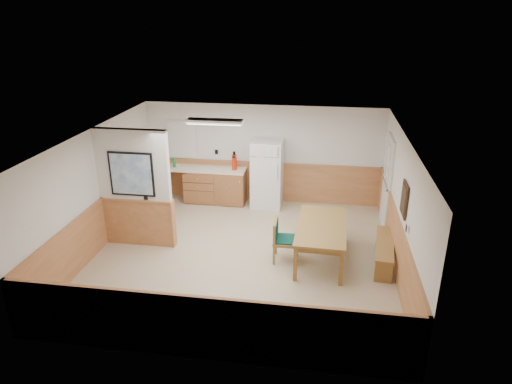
% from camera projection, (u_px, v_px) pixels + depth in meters
% --- Properties ---
extents(ground, '(6.00, 6.00, 0.00)m').
position_uv_depth(ground, '(242.00, 255.00, 9.28)').
color(ground, tan).
rests_on(ground, ground).
extents(ceiling, '(6.00, 6.00, 0.02)m').
position_uv_depth(ceiling, '(241.00, 136.00, 8.35)').
color(ceiling, white).
rests_on(ceiling, back_wall).
extents(back_wall, '(6.00, 0.02, 2.50)m').
position_uv_depth(back_wall, '(263.00, 154.00, 11.57)').
color(back_wall, silver).
rests_on(back_wall, ground).
extents(right_wall, '(0.02, 6.00, 2.50)m').
position_uv_depth(right_wall, '(402.00, 208.00, 8.40)').
color(right_wall, silver).
rests_on(right_wall, ground).
extents(left_wall, '(0.02, 6.00, 2.50)m').
position_uv_depth(left_wall, '(96.00, 190.00, 9.23)').
color(left_wall, silver).
rests_on(left_wall, ground).
extents(wainscot_back, '(6.00, 0.04, 1.00)m').
position_uv_depth(wainscot_back, '(262.00, 182.00, 11.83)').
color(wainscot_back, '#C47B4E').
rests_on(wainscot_back, ground).
extents(wainscot_right, '(0.04, 6.00, 1.00)m').
position_uv_depth(wainscot_right, '(396.00, 244.00, 8.68)').
color(wainscot_right, '#C47B4E').
rests_on(wainscot_right, ground).
extents(wainscot_left, '(0.04, 6.00, 1.00)m').
position_uv_depth(wainscot_left, '(102.00, 224.00, 9.51)').
color(wainscot_left, '#C47B4E').
rests_on(wainscot_left, ground).
extents(partition_wall, '(1.50, 0.20, 2.50)m').
position_uv_depth(partition_wall, '(135.00, 190.00, 9.31)').
color(partition_wall, silver).
rests_on(partition_wall, ground).
extents(kitchen_counter, '(2.20, 0.61, 1.00)m').
position_uv_depth(kitchen_counter, '(214.00, 185.00, 11.74)').
color(kitchen_counter, '#A36139').
rests_on(kitchen_counter, ground).
extents(exterior_door, '(0.07, 1.02, 2.15)m').
position_uv_depth(exterior_door, '(387.00, 182.00, 10.22)').
color(exterior_door, silver).
rests_on(exterior_door, ground).
extents(kitchen_window, '(0.80, 0.04, 1.00)m').
position_uv_depth(kitchen_window, '(182.00, 139.00, 11.73)').
color(kitchen_window, silver).
rests_on(kitchen_window, back_wall).
extents(wall_painting, '(0.04, 0.50, 0.60)m').
position_uv_depth(wall_painting, '(404.00, 199.00, 8.02)').
color(wall_painting, '#322014').
rests_on(wall_painting, right_wall).
extents(fluorescent_fixture, '(1.20, 0.30, 0.09)m').
position_uv_depth(fluorescent_fixture, '(215.00, 121.00, 9.68)').
color(fluorescent_fixture, silver).
rests_on(fluorescent_fixture, ceiling).
extents(refrigerator, '(0.76, 0.73, 1.70)m').
position_uv_depth(refrigerator, '(267.00, 174.00, 11.35)').
color(refrigerator, white).
rests_on(refrigerator, ground).
extents(dining_table, '(1.01, 1.92, 0.75)m').
position_uv_depth(dining_table, '(322.00, 229.00, 8.92)').
color(dining_table, olive).
rests_on(dining_table, ground).
extents(dining_bench, '(0.51, 1.55, 0.45)m').
position_uv_depth(dining_bench, '(385.00, 248.00, 8.88)').
color(dining_bench, olive).
rests_on(dining_bench, ground).
extents(dining_chair, '(0.69, 0.50, 0.85)m').
position_uv_depth(dining_chair, '(281.00, 237.00, 8.95)').
color(dining_chair, olive).
rests_on(dining_chair, ground).
extents(fire_extinguisher, '(0.13, 0.13, 0.48)m').
position_uv_depth(fire_extinguisher, '(234.00, 162.00, 11.42)').
color(fire_extinguisher, red).
rests_on(fire_extinguisher, kitchen_counter).
extents(soap_bottle, '(0.08, 0.08, 0.25)m').
position_uv_depth(soap_bottle, '(174.00, 162.00, 11.65)').
color(soap_bottle, '#18892D').
rests_on(soap_bottle, kitchen_counter).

